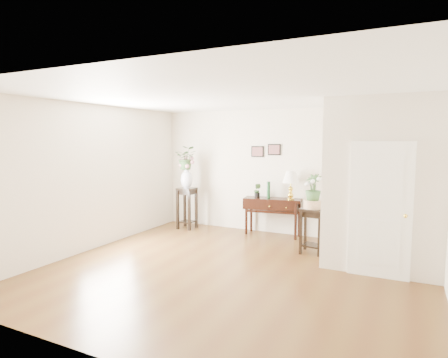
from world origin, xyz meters
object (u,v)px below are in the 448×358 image
Objects in this scene: console_table at (272,217)px; plant_stand_b at (312,231)px; plant_stand_a at (187,208)px; table_lamp at (291,183)px.

plant_stand_b is at bearing -49.04° from console_table.
plant_stand_a is (-2.05, -0.28, 0.07)m from console_table.
table_lamp is (0.40, 0.00, 0.77)m from console_table.
console_table is 2.07m from plant_stand_a.
plant_stand_a is 3.21m from plant_stand_b.
table_lamp is 2.56m from plant_stand_a.
table_lamp is at bearing 126.71° from plant_stand_b.
plant_stand_a is at bearing 168.34° from plant_stand_b.
plant_stand_a is 1.15× the size of plant_stand_b.
table_lamp is 0.74× the size of plant_stand_b.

